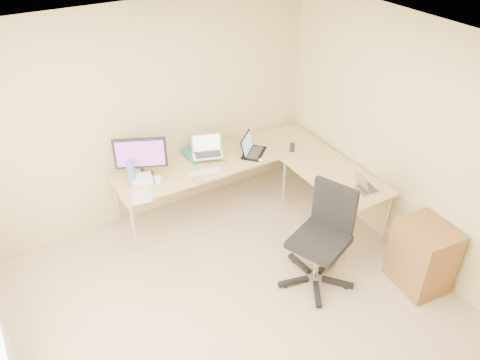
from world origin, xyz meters
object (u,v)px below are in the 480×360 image
keyboard (204,172)px  mug (158,180)px  laptop_return (368,182)px  water_bottle (131,173)px  desk_return (333,200)px  laptop_black (254,145)px  desk_fan (138,163)px  cabinet (422,257)px  laptop_center (208,147)px  office_chair (319,245)px  monitor (141,158)px  desk_main (222,183)px

keyboard → mug: mug is taller
laptop_return → water_bottle: bearing=65.8°
desk_return → laptop_black: bearing=122.5°
desk_fan → cabinet: (2.10, -2.43, -0.50)m
laptop_return → laptop_center: bearing=48.3°
keyboard → office_chair: size_ratio=0.33×
cabinet → laptop_black: bearing=115.1°
monitor → office_chair: (1.19, -1.76, -0.48)m
desk_return → office_chair: size_ratio=1.16×
laptop_return → keyboard: bearing=57.2°
water_bottle → office_chair: bearing=-51.2°
laptop_black → office_chair: bearing=-139.5°
monitor → desk_return: bearing=-5.0°
desk_return → office_chair: bearing=-138.8°
desk_main → laptop_return: (1.07, -1.41, 0.46)m
laptop_center → office_chair: office_chair is taller
keyboard → desk_return: bearing=-19.9°
water_bottle → desk_main: bearing=-0.5°
laptop_black → water_bottle: 1.54m
monitor → office_chair: monitor is taller
mug → laptop_black: bearing=1.0°
keyboard → laptop_return: laptop_return is taller
desk_return → keyboard: size_ratio=3.49×
laptop_center → mug: (-0.72, -0.19, -0.13)m
desk_return → laptop_black: 1.17m
laptop_black → keyboard: size_ratio=1.01×
laptop_center → keyboard: 0.34m
keyboard → water_bottle: bearing=179.3°
office_chair → cabinet: 1.08m
laptop_black → water_bottle: (-1.53, 0.11, 0.03)m
desk_main → office_chair: (0.22, -1.66, 0.14)m
desk_return → laptop_return: size_ratio=4.52×
water_bottle → office_chair: size_ratio=0.27×
desk_return → water_bottle: water_bottle is taller
desk_main → keyboard: 0.52m
desk_main → laptop_center: size_ratio=7.14×
desk_main → desk_return: same height
desk_main → laptop_center: 0.56m
desk_main → keyboard: bearing=-151.0°
water_bottle → desk_return: bearing=-25.7°
laptop_center → office_chair: size_ratio=0.33×
keyboard → mug: (-0.55, 0.05, 0.03)m
laptop_center → mug: size_ratio=4.29×
desk_return → desk_fan: bearing=148.5°
laptop_black → mug: laptop_black is taller
keyboard → cabinet: (1.45, -2.05, -0.38)m
desk_return → keyboard: (-1.30, 0.82, 0.37)m
water_bottle → cabinet: bearing=-44.9°
monitor → keyboard: size_ratio=1.58×
desk_return → desk_main: bearing=134.3°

